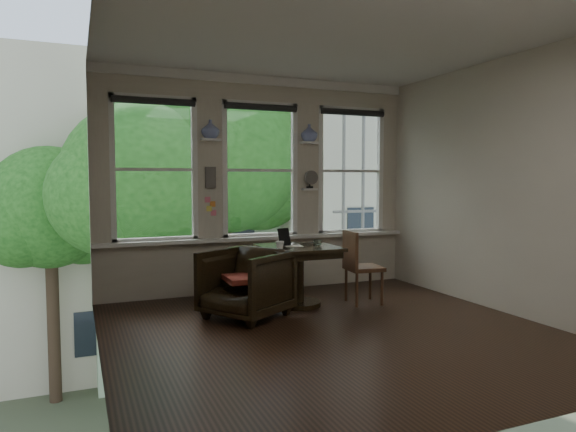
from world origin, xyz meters
name	(u,v)px	position (x,y,z in m)	size (l,w,h in m)	color
ground	(333,332)	(0.00, 0.00, 0.00)	(4.50, 4.50, 0.00)	black
ceiling	(335,34)	(0.00, 0.00, 3.00)	(4.50, 4.50, 0.00)	silver
wall_back	(260,185)	(0.00, 2.25, 1.50)	(4.50, 4.50, 0.00)	beige
wall_front	(507,190)	(0.00, -2.25, 1.50)	(4.50, 4.50, 0.00)	beige
wall_left	(96,188)	(-2.25, 0.00, 1.50)	(4.50, 4.50, 0.00)	beige
wall_right	(504,185)	(2.25, 0.00, 1.50)	(4.50, 4.50, 0.00)	beige
window_left	(154,170)	(-1.45, 2.25, 1.70)	(1.10, 0.12, 1.90)	white
window_center	(259,170)	(0.00, 2.25, 1.70)	(1.10, 0.12, 1.90)	white
window_right	(350,171)	(1.45, 2.25, 1.70)	(1.10, 0.12, 1.90)	white
shelf_left	(210,140)	(-0.72, 2.15, 2.10)	(0.26, 0.16, 0.03)	white
shelf_right	(309,143)	(0.72, 2.15, 2.10)	(0.26, 0.16, 0.03)	white
intercom	(210,177)	(-0.72, 2.18, 1.60)	(0.14, 0.06, 0.28)	#59544F
sticky_notes	(211,203)	(-0.72, 2.19, 1.25)	(0.16, 0.01, 0.24)	pink
desk_fan	(310,182)	(0.72, 2.13, 1.53)	(0.20, 0.20, 0.24)	#59544F
vase_left	(210,129)	(-0.72, 2.15, 2.24)	(0.24, 0.24, 0.25)	silver
vase_right	(309,133)	(0.72, 2.15, 2.24)	(0.24, 0.24, 0.25)	silver
table	(298,276)	(0.12, 1.16, 0.38)	(0.90, 0.90, 0.75)	black
armchair_left	(246,284)	(-0.65, 0.89, 0.39)	(0.84, 0.86, 0.78)	black
cushion_red	(246,278)	(-0.65, 0.89, 0.45)	(0.45, 0.45, 0.06)	maroon
side_chair_right	(364,267)	(0.95, 0.97, 0.46)	(0.42, 0.42, 0.92)	#412617
laptop	(305,244)	(0.24, 1.22, 0.76)	(0.31, 0.20, 0.02)	black
mug	(280,245)	(-0.20, 0.97, 0.80)	(0.10, 0.10, 0.09)	white
drinking_glass	(317,243)	(0.31, 1.00, 0.79)	(0.11, 0.11, 0.09)	white
tablet	(284,237)	(-0.04, 1.23, 0.86)	(0.16, 0.02, 0.22)	black
papers	(292,245)	(0.07, 1.24, 0.75)	(0.22, 0.30, 0.00)	silver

